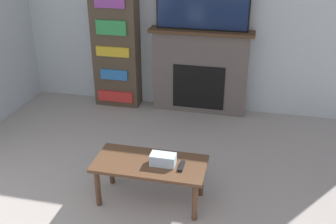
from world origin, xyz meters
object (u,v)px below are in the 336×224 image
(fireplace, at_px, (200,71))
(bookshelf, at_px, (116,49))
(coffee_table, at_px, (150,168))
(tv, at_px, (203,2))

(fireplace, xyz_separation_m, bookshelf, (-1.14, -0.02, 0.23))
(coffee_table, bearing_deg, bookshelf, 116.58)
(fireplace, xyz_separation_m, coffee_table, (-0.14, -2.02, -0.21))
(tv, relative_size, bookshelf, 0.73)
(coffee_table, xyz_separation_m, bookshelf, (-1.00, 2.00, 0.44))
(tv, height_order, bookshelf, tv)
(bookshelf, bearing_deg, tv, 0.13)
(coffee_table, relative_size, bookshelf, 0.63)
(tv, xyz_separation_m, coffee_table, (-0.14, -2.00, -1.11))
(fireplace, distance_m, tv, 0.90)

